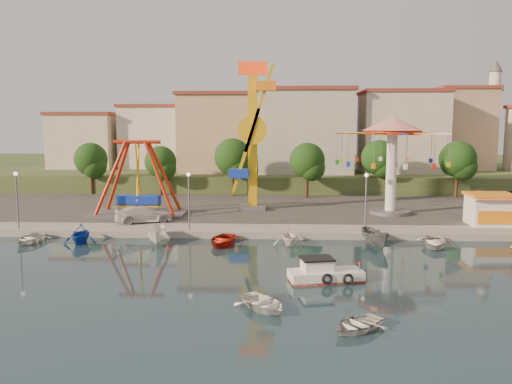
# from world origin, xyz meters

# --- Properties ---
(ground) EXTENTS (200.00, 200.00, 0.00)m
(ground) POSITION_xyz_m (0.00, 0.00, 0.00)
(ground) COLOR #122732
(ground) RESTS_ON ground
(quay_deck) EXTENTS (200.00, 100.00, 0.60)m
(quay_deck) POSITION_xyz_m (0.00, 62.00, 0.30)
(quay_deck) COLOR #9E998E
(quay_deck) RESTS_ON ground
(asphalt_pad) EXTENTS (90.00, 28.00, 0.01)m
(asphalt_pad) POSITION_xyz_m (0.00, 30.00, 0.60)
(asphalt_pad) COLOR #4C4944
(asphalt_pad) RESTS_ON quay_deck
(hill_terrace) EXTENTS (200.00, 60.00, 3.00)m
(hill_terrace) POSITION_xyz_m (0.00, 67.00, 1.50)
(hill_terrace) COLOR #384C26
(hill_terrace) RESTS_ON ground
(pirate_ship_ride) EXTENTS (10.00, 5.00, 8.00)m
(pirate_ship_ride) POSITION_xyz_m (-14.78, 20.62, 4.39)
(pirate_ship_ride) COLOR #59595E
(pirate_ship_ride) RESTS_ON quay_deck
(kamikaze_tower) EXTENTS (4.20, 3.10, 16.50)m
(kamikaze_tower) POSITION_xyz_m (-2.58, 24.34, 8.59)
(kamikaze_tower) COLOR #59595E
(kamikaze_tower) RESTS_ON quay_deck
(wave_swinger) EXTENTS (11.60, 11.60, 10.40)m
(wave_swinger) POSITION_xyz_m (12.29, 22.28, 8.20)
(wave_swinger) COLOR #59595E
(wave_swinger) RESTS_ON quay_deck
(booth_left) EXTENTS (5.40, 3.78, 3.08)m
(booth_left) POSITION_xyz_m (21.03, 16.49, 2.16)
(booth_left) COLOR white
(booth_left) RESTS_ON quay_deck
(lamp_post_0) EXTENTS (0.14, 0.14, 5.00)m
(lamp_post_0) POSITION_xyz_m (-24.00, 13.00, 3.10)
(lamp_post_0) COLOR #59595E
(lamp_post_0) RESTS_ON quay_deck
(lamp_post_1) EXTENTS (0.14, 0.14, 5.00)m
(lamp_post_1) POSITION_xyz_m (-8.00, 13.00, 3.10)
(lamp_post_1) COLOR #59595E
(lamp_post_1) RESTS_ON quay_deck
(lamp_post_2) EXTENTS (0.14, 0.14, 5.00)m
(lamp_post_2) POSITION_xyz_m (8.00, 13.00, 3.10)
(lamp_post_2) COLOR #59595E
(lamp_post_2) RESTS_ON quay_deck
(tree_0) EXTENTS (4.60, 4.60, 7.19)m
(tree_0) POSITION_xyz_m (-26.00, 36.98, 5.47)
(tree_0) COLOR #382314
(tree_0) RESTS_ON quay_deck
(tree_1) EXTENTS (4.35, 4.35, 6.80)m
(tree_1) POSITION_xyz_m (-16.00, 36.24, 5.20)
(tree_1) COLOR #382314
(tree_1) RESTS_ON quay_deck
(tree_2) EXTENTS (5.02, 5.02, 7.85)m
(tree_2) POSITION_xyz_m (-6.00, 35.81, 5.92)
(tree_2) COLOR #382314
(tree_2) RESTS_ON quay_deck
(tree_3) EXTENTS (4.68, 4.68, 7.32)m
(tree_3) POSITION_xyz_m (4.00, 34.36, 5.55)
(tree_3) COLOR #382314
(tree_3) RESTS_ON quay_deck
(tree_4) EXTENTS (4.86, 4.86, 7.60)m
(tree_4) POSITION_xyz_m (14.00, 37.35, 5.75)
(tree_4) COLOR #382314
(tree_4) RESTS_ON quay_deck
(tree_5) EXTENTS (4.83, 4.83, 7.54)m
(tree_5) POSITION_xyz_m (24.00, 35.54, 5.71)
(tree_5) COLOR #382314
(tree_5) RESTS_ON quay_deck
(building_0) EXTENTS (9.26, 9.53, 11.87)m
(building_0) POSITION_xyz_m (-33.37, 46.06, 8.93)
(building_0) COLOR beige
(building_0) RESTS_ON hill_terrace
(building_1) EXTENTS (12.33, 9.01, 8.63)m
(building_1) POSITION_xyz_m (-21.33, 51.38, 7.32)
(building_1) COLOR silver
(building_1) RESTS_ON hill_terrace
(building_2) EXTENTS (11.95, 9.28, 11.23)m
(building_2) POSITION_xyz_m (-8.19, 51.96, 8.62)
(building_2) COLOR tan
(building_2) RESTS_ON hill_terrace
(building_3) EXTENTS (12.59, 10.50, 9.20)m
(building_3) POSITION_xyz_m (5.60, 48.80, 7.60)
(building_3) COLOR beige
(building_3) RESTS_ON hill_terrace
(building_4) EXTENTS (10.75, 9.23, 9.24)m
(building_4) POSITION_xyz_m (19.07, 52.20, 7.62)
(building_4) COLOR beige
(building_4) RESTS_ON hill_terrace
(building_5) EXTENTS (12.77, 10.96, 11.21)m
(building_5) POSITION_xyz_m (32.37, 50.33, 8.61)
(building_5) COLOR tan
(building_5) RESTS_ON hill_terrace
(minaret) EXTENTS (2.80, 2.80, 18.00)m
(minaret) POSITION_xyz_m (36.00, 54.00, 12.55)
(minaret) COLOR silver
(minaret) RESTS_ON hill_terrace
(cabin_motorboat) EXTENTS (5.02, 2.74, 1.67)m
(cabin_motorboat) POSITION_xyz_m (3.08, 0.03, 0.45)
(cabin_motorboat) COLOR white
(cabin_motorboat) RESTS_ON ground
(rowboat_a) EXTENTS (4.00, 4.23, 0.71)m
(rowboat_a) POSITION_xyz_m (-0.73, -5.22, 0.36)
(rowboat_a) COLOR white
(rowboat_a) RESTS_ON ground
(rowboat_b) EXTENTS (3.85, 3.75, 0.65)m
(rowboat_b) POSITION_xyz_m (3.98, -7.91, 0.33)
(rowboat_b) COLOR silver
(rowboat_b) RESTS_ON ground
(van) EXTENTS (6.07, 4.30, 1.63)m
(van) POSITION_xyz_m (-13.15, 16.48, 1.42)
(van) COLOR silver
(van) RESTS_ON quay_deck
(moored_boat_0) EXTENTS (2.98, 3.99, 0.79)m
(moored_boat_0) POSITION_xyz_m (-21.40, 9.80, 0.39)
(moored_boat_0) COLOR silver
(moored_boat_0) RESTS_ON ground
(moored_boat_1) EXTENTS (2.95, 3.37, 1.70)m
(moored_boat_1) POSITION_xyz_m (-16.90, 9.80, 0.85)
(moored_boat_1) COLOR #133AAA
(moored_boat_1) RESTS_ON ground
(moored_boat_2) EXTENTS (2.25, 4.29, 1.57)m
(moored_boat_2) POSITION_xyz_m (-10.20, 9.80, 0.79)
(moored_boat_2) COLOR silver
(moored_boat_2) RESTS_ON ground
(moored_boat_3) EXTENTS (3.60, 4.56, 0.85)m
(moored_boat_3) POSITION_xyz_m (-4.62, 9.80, 0.43)
(moored_boat_3) COLOR red
(moored_boat_3) RESTS_ON ground
(moored_boat_4) EXTENTS (2.86, 3.26, 1.63)m
(moored_boat_4) POSITION_xyz_m (1.05, 9.80, 0.82)
(moored_boat_4) COLOR white
(moored_boat_4) RESTS_ON ground
(moored_boat_5) EXTENTS (2.50, 4.11, 1.49)m
(moored_boat_5) POSITION_xyz_m (8.31, 9.80, 0.75)
(moored_boat_5) COLOR #525357
(moored_boat_5) RESTS_ON ground
(moored_boat_6) EXTENTS (3.98, 4.82, 0.87)m
(moored_boat_6) POSITION_xyz_m (13.21, 9.80, 0.43)
(moored_boat_6) COLOR silver
(moored_boat_6) RESTS_ON ground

